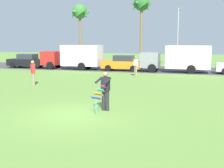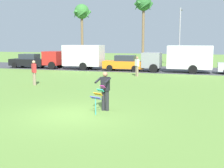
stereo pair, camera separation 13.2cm
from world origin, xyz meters
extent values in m
plane|color=olive|center=(0.00, 0.00, 0.00)|extent=(120.00, 120.00, 0.00)
cube|color=#424247|center=(0.00, 20.64, 0.01)|extent=(120.00, 8.00, 0.01)
cylinder|color=#26262B|center=(1.13, 1.09, 0.45)|extent=(0.16, 0.16, 0.90)
cylinder|color=#26262B|center=(0.95, 1.11, 0.45)|extent=(0.16, 0.16, 0.90)
cube|color=black|center=(1.04, 1.10, 1.20)|extent=(0.38, 0.26, 0.60)
sphere|color=#9E7051|center=(1.04, 1.10, 1.62)|extent=(0.22, 0.22, 0.22)
cylinder|color=black|center=(1.24, 0.84, 1.38)|extent=(0.15, 0.59, 0.24)
cylinder|color=black|center=(0.80, 0.88, 1.38)|extent=(0.15, 0.59, 0.24)
cube|color=#D83399|center=(1.06, 0.72, 1.13)|extent=(0.26, 0.20, 0.12)
cube|color=#33BFBF|center=(1.00, 0.57, 1.00)|extent=(0.35, 0.23, 0.12)
cube|color=orange|center=(0.95, 0.41, 0.86)|extent=(0.44, 0.26, 0.12)
cube|color=#4C4CCC|center=(0.90, 0.26, 0.72)|extent=(0.53, 0.29, 0.12)
cylinder|color=#33BFBF|center=(0.90, 0.26, 0.36)|extent=(0.04, 0.04, 0.72)
cube|color=black|center=(-14.09, 18.24, 0.64)|extent=(4.24, 1.81, 0.76)
cube|color=#282D38|center=(-13.94, 18.24, 1.30)|extent=(2.05, 1.45, 0.60)
cylinder|color=black|center=(-15.37, 17.39, 0.32)|extent=(0.65, 0.24, 0.64)
cylinder|color=black|center=(-15.41, 19.01, 0.32)|extent=(0.65, 0.24, 0.64)
cylinder|color=black|center=(-12.76, 17.47, 0.32)|extent=(0.65, 0.24, 0.64)
cylinder|color=black|center=(-12.81, 19.08, 0.32)|extent=(0.65, 0.24, 0.64)
cube|color=#B2231E|center=(-10.90, 18.26, 1.17)|extent=(1.81, 1.91, 1.50)
cube|color=silver|center=(-7.20, 18.23, 1.52)|extent=(4.21, 2.03, 2.20)
cylinder|color=black|center=(-10.56, 17.33, 0.42)|extent=(0.84, 0.29, 0.84)
cylinder|color=black|center=(-10.55, 19.17, 0.42)|extent=(0.84, 0.29, 0.84)
cylinder|color=black|center=(-6.85, 17.31, 0.42)|extent=(0.84, 0.29, 0.84)
cylinder|color=black|center=(-6.84, 19.15, 0.42)|extent=(0.84, 0.29, 0.84)
cube|color=orange|center=(-2.69, 18.24, 0.64)|extent=(4.26, 1.85, 0.76)
cube|color=#282D38|center=(-2.54, 18.24, 1.30)|extent=(2.06, 1.46, 0.60)
cylinder|color=black|center=(-3.97, 17.39, 0.32)|extent=(0.65, 0.24, 0.64)
cylinder|color=black|center=(-4.02, 19.00, 0.32)|extent=(0.65, 0.24, 0.64)
cylinder|color=black|center=(-1.36, 17.48, 0.32)|extent=(0.65, 0.24, 0.64)
cylinder|color=black|center=(-1.42, 19.09, 0.32)|extent=(0.65, 0.24, 0.64)
cube|color=gray|center=(0.20, 18.25, 1.17)|extent=(1.81, 1.91, 1.50)
cube|color=silver|center=(3.90, 18.23, 1.52)|extent=(4.21, 2.02, 2.20)
cylinder|color=black|center=(0.55, 17.33, 0.42)|extent=(0.84, 0.28, 0.84)
cylinder|color=black|center=(0.56, 19.17, 0.42)|extent=(0.84, 0.28, 0.84)
cylinder|color=black|center=(4.25, 17.31, 0.42)|extent=(0.84, 0.28, 0.84)
cylinder|color=black|center=(4.26, 19.15, 0.42)|extent=(0.84, 0.28, 0.84)
cylinder|color=brown|center=(-11.74, 28.57, 3.53)|extent=(0.36, 0.36, 7.06)
sphere|color=#387A33|center=(-11.74, 28.57, 7.26)|extent=(2.10, 2.10, 2.10)
cone|color=#387A33|center=(-10.79, 28.57, 6.81)|extent=(0.44, 1.56, 1.28)
cone|color=#387A33|center=(-11.45, 29.47, 6.81)|extent=(1.62, 0.90, 1.28)
cone|color=#387A33|center=(-12.51, 29.13, 6.81)|extent=(1.27, 1.52, 1.28)
cone|color=#387A33|center=(-12.51, 28.01, 6.81)|extent=(1.27, 1.52, 1.28)
cone|color=#387A33|center=(-11.45, 27.66, 6.81)|extent=(1.62, 0.90, 1.28)
cylinder|color=brown|center=(-2.86, 29.04, 3.98)|extent=(0.36, 0.36, 7.96)
sphere|color=#2D6B2D|center=(-2.86, 29.04, 8.16)|extent=(2.10, 2.10, 2.10)
cone|color=#2D6B2D|center=(-1.91, 29.04, 7.71)|extent=(0.44, 1.56, 1.28)
cone|color=#2D6B2D|center=(-2.56, 29.95, 7.71)|extent=(1.62, 0.90, 1.28)
cone|color=#2D6B2D|center=(-3.63, 29.60, 7.71)|extent=(1.27, 1.52, 1.28)
cone|color=#2D6B2D|center=(-3.63, 28.48, 7.71)|extent=(1.27, 1.52, 1.28)
cone|color=#2D6B2D|center=(-2.56, 28.14, 7.71)|extent=(1.62, 0.90, 1.28)
cylinder|color=#9E9EA3|center=(2.32, 25.50, 3.50)|extent=(0.16, 0.16, 7.00)
cylinder|color=#9E9EA3|center=(2.32, 26.20, 6.90)|extent=(0.10, 1.40, 0.10)
cube|color=#4C4C51|center=(2.32, 26.85, 6.86)|extent=(0.24, 0.44, 0.16)
cylinder|color=gray|center=(-0.42, 14.01, 0.45)|extent=(0.16, 0.16, 0.90)
cylinder|color=gray|center=(-0.29, 13.89, 0.45)|extent=(0.16, 0.16, 0.90)
cube|color=silver|center=(-0.36, 13.95, 1.20)|extent=(0.41, 0.40, 0.60)
sphere|color=#9E7051|center=(-0.36, 13.95, 1.62)|extent=(0.22, 0.22, 0.22)
cylinder|color=silver|center=(-0.53, 14.11, 1.17)|extent=(0.09, 0.09, 0.58)
cylinder|color=silver|center=(-0.18, 13.78, 1.17)|extent=(0.09, 0.09, 0.58)
cylinder|color=gray|center=(-6.01, 6.68, 0.45)|extent=(0.16, 0.16, 0.90)
cylinder|color=gray|center=(-6.16, 6.79, 0.45)|extent=(0.16, 0.16, 0.90)
cube|color=red|center=(-6.08, 6.73, 1.20)|extent=(0.42, 0.39, 0.60)
sphere|color=tan|center=(-6.08, 6.73, 1.62)|extent=(0.22, 0.22, 0.22)
cylinder|color=red|center=(-5.89, 6.59, 1.17)|extent=(0.09, 0.09, 0.58)
cylinder|color=red|center=(-6.27, 6.88, 1.17)|extent=(0.09, 0.09, 0.58)
camera|label=1|loc=(4.94, -10.84, 3.06)|focal=46.50mm
camera|label=2|loc=(5.06, -10.80, 3.06)|focal=46.50mm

